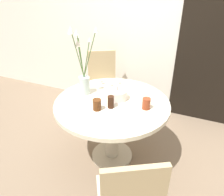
% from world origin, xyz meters
% --- Properties ---
extents(ground_plane, '(16.00, 16.00, 0.00)m').
position_xyz_m(ground_plane, '(0.00, 0.00, 0.00)').
color(ground_plane, '#7A6651').
extents(wall_back, '(8.00, 0.05, 2.60)m').
position_xyz_m(wall_back, '(0.00, 1.20, 1.30)').
color(wall_back, silver).
rests_on(wall_back, ground_plane).
extents(doorway_panel, '(0.90, 0.01, 2.05)m').
position_xyz_m(doorway_panel, '(0.85, 1.17, 1.02)').
color(doorway_panel, black).
rests_on(doorway_panel, ground_plane).
extents(dining_table, '(1.12, 1.12, 0.70)m').
position_xyz_m(dining_table, '(0.00, 0.00, 0.56)').
color(dining_table, beige).
rests_on(dining_table, ground_plane).
extents(chair_near_front, '(0.55, 0.55, 0.90)m').
position_xyz_m(chair_near_front, '(-0.48, 0.79, 0.50)').
color(chair_near_front, beige).
rests_on(chair_near_front, ground_plane).
extents(birthday_cake, '(0.19, 0.19, 0.14)m').
position_xyz_m(birthday_cake, '(0.03, 0.07, 0.75)').
color(birthday_cake, white).
rests_on(birthday_cake, dining_table).
extents(flower_vase, '(0.24, 0.25, 0.69)m').
position_xyz_m(flower_vase, '(-0.33, 0.05, 0.93)').
color(flower_vase, '#B2C6C1').
rests_on(flower_vase, dining_table).
extents(side_plate, '(0.20, 0.20, 0.01)m').
position_xyz_m(side_plate, '(0.07, -0.31, 0.71)').
color(side_plate, white).
rests_on(side_plate, dining_table).
extents(drink_glass_0, '(0.08, 0.08, 0.10)m').
position_xyz_m(drink_glass_0, '(-0.07, -0.18, 0.76)').
color(drink_glass_0, '#51280F').
rests_on(drink_glass_0, dining_table).
extents(drink_glass_1, '(0.08, 0.08, 0.10)m').
position_xyz_m(drink_glass_1, '(0.34, 0.01, 0.76)').
color(drink_glass_1, maroon).
rests_on(drink_glass_1, dining_table).
extents(drink_glass_2, '(0.06, 0.06, 0.12)m').
position_xyz_m(drink_glass_2, '(0.03, -0.10, 0.76)').
color(drink_glass_2, '#33190C').
rests_on(drink_glass_2, dining_table).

